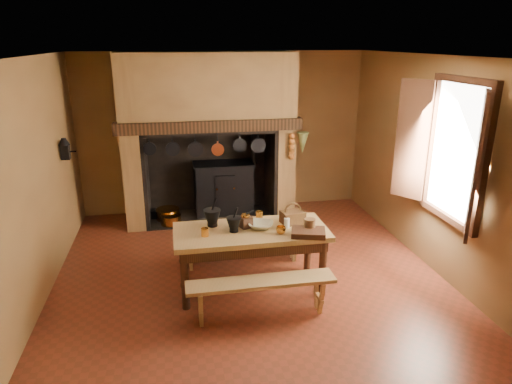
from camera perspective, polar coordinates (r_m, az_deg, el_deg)
floor at (r=6.08m, az=-0.74°, el=-10.81°), size 5.50×5.50×0.00m
ceiling at (r=5.30m, az=-0.87°, el=16.58°), size 5.50×5.50×0.00m
back_wall at (r=8.18m, az=-4.10°, el=7.35°), size 5.00×0.02×2.80m
wall_left at (r=5.69m, az=-26.45°, el=0.41°), size 0.02×5.50×2.80m
wall_right at (r=6.43m, az=21.76°, el=2.96°), size 0.02×5.50×2.80m
wall_front at (r=3.07m, az=8.17°, el=-12.67°), size 5.00×0.02×2.80m
chimney_breast at (r=7.65m, az=-6.05°, el=9.65°), size 2.95×0.96×2.80m
iron_range at (r=8.11m, az=-4.00°, el=0.58°), size 1.12×0.55×1.60m
hearth_pans at (r=7.99m, az=-10.96°, el=-3.00°), size 0.51×0.62×0.20m
hanging_pans at (r=7.24m, az=-5.91°, el=5.51°), size 1.92×0.29×0.27m
onion_string at (r=7.45m, az=4.47°, el=5.69°), size 0.12×0.10×0.46m
herb_bunch at (r=7.49m, az=5.82°, el=6.10°), size 0.20×0.20×0.35m
window at (r=5.95m, az=22.86°, el=4.65°), size 0.39×1.75×1.76m
wall_coffee_mill at (r=7.10m, az=-22.80°, el=5.18°), size 0.23×0.16×0.31m
work_table at (r=5.57m, az=-0.63°, el=-5.91°), size 1.85×0.82×0.80m
bench_front at (r=5.16m, az=0.63°, el=-12.10°), size 1.66×0.29×0.47m
bench_back at (r=6.30m, az=-1.68°, el=-5.93°), size 1.77×0.31×0.50m
mortar_large at (r=5.60m, az=-5.49°, el=-3.11°), size 0.21×0.21×0.36m
mortar_small at (r=5.43m, az=-2.79°, el=-3.98°), size 0.18×0.18×0.31m
coffee_grinder at (r=5.56m, az=-1.31°, el=-3.66°), size 0.20×0.18×0.21m
brass_mug_a at (r=5.36m, az=-6.40°, el=-5.01°), size 0.09×0.09×0.10m
brass_mug_b at (r=5.83m, az=0.41°, el=-2.89°), size 0.09×0.09×0.10m
mixing_bowl at (r=5.55m, az=0.63°, el=-4.16°), size 0.38×0.38×0.07m
stoneware_crock at (r=5.46m, az=6.74°, el=-4.18°), size 0.15×0.15×0.17m
glass_jar at (r=5.56m, az=3.86°, el=-3.89°), size 0.07×0.07×0.12m
wicker_basket at (r=5.70m, az=4.60°, el=-3.06°), size 0.31×0.24×0.27m
wooden_tray at (r=5.39m, az=6.55°, el=-5.05°), size 0.45×0.38×0.07m
brass_cup at (r=5.40m, az=3.13°, el=-4.77°), size 0.13×0.13×0.09m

